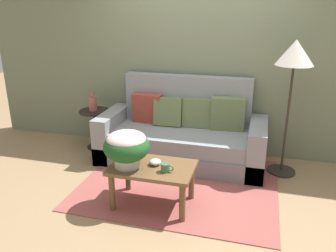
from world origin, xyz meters
The scene contains 11 objects.
ground_plane centered at (0.00, 0.00, 0.00)m, with size 14.00×14.00×0.00m, color #997A56.
wall_back centered at (0.00, 1.21, 1.35)m, with size 6.40×0.12×2.69m, color slate.
area_rug centered at (0.00, 0.06, 0.01)m, with size 2.25×1.82×0.01m, color #994C47.
couch centered at (-0.13, 0.74, 0.34)m, with size 2.17×0.89×1.10m.
coffee_table centered at (-0.16, -0.45, 0.37)m, with size 0.85×0.55×0.45m.
side_table centered at (-1.44, 0.80, 0.40)m, with size 0.43×0.43×0.58m.
floor_lamp centered at (1.17, 0.69, 1.39)m, with size 0.43×0.43×1.64m.
potted_plant centered at (-0.41, -0.52, 0.68)m, with size 0.47×0.47×0.38m.
coffee_mug centered at (0.00, -0.53, 0.49)m, with size 0.13×0.09×0.09m.
snack_bowl centered at (-0.15, -0.42, 0.48)m, with size 0.12×0.12×0.06m.
table_vase centered at (-1.45, 0.79, 0.68)m, with size 0.12×0.12×0.27m.
Camera 1 is at (0.83, -3.47, 2.01)m, focal length 36.82 mm.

